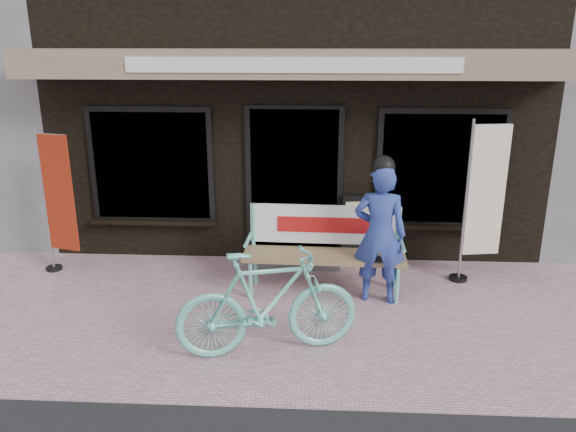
# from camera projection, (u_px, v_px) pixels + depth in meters

# --- Properties ---
(ground) EXTENTS (70.00, 70.00, 0.00)m
(ground) POSITION_uv_depth(u_px,v_px,m) (286.00, 324.00, 6.26)
(ground) COLOR #C596A3
(ground) RESTS_ON ground
(storefront) EXTENTS (7.00, 6.77, 6.00)m
(storefront) POSITION_uv_depth(u_px,v_px,m) (302.00, 42.00, 10.09)
(storefront) COLOR black
(storefront) RESTS_ON ground
(bench) EXTENTS (2.00, 0.58, 1.08)m
(bench) POSITION_uv_depth(u_px,v_px,m) (324.00, 243.00, 6.95)
(bench) COLOR #67CAB8
(bench) RESTS_ON ground
(person) EXTENTS (0.67, 0.49, 1.79)m
(person) POSITION_uv_depth(u_px,v_px,m) (380.00, 232.00, 6.60)
(person) COLOR #2B3D94
(person) RESTS_ON ground
(bicycle) EXTENTS (1.91, 0.96, 1.10)m
(bicycle) POSITION_uv_depth(u_px,v_px,m) (268.00, 303.00, 5.55)
(bicycle) COLOR #67CAB8
(bicycle) RESTS_ON ground
(nobori_red) EXTENTS (0.58, 0.27, 1.96)m
(nobori_red) POSITION_uv_depth(u_px,v_px,m) (57.00, 201.00, 7.39)
(nobori_red) COLOR gray
(nobori_red) RESTS_ON ground
(nobori_cream) EXTENTS (0.63, 0.26, 2.12)m
(nobori_cream) POSITION_uv_depth(u_px,v_px,m) (482.00, 200.00, 7.11)
(nobori_cream) COLOR gray
(nobori_cream) RESTS_ON ground
(menu_stand) EXTENTS (0.50, 0.17, 0.99)m
(menu_stand) POSITION_uv_depth(u_px,v_px,m) (359.00, 228.00, 7.88)
(menu_stand) COLOR black
(menu_stand) RESTS_ON ground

